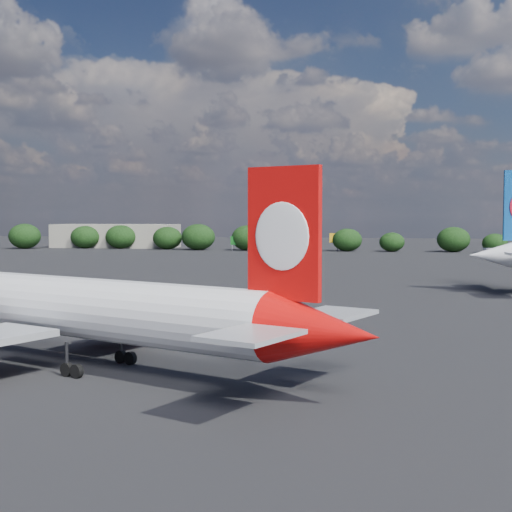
# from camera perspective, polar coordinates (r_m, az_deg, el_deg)

# --- Properties ---
(ground) EXTENTS (500.00, 500.00, 0.00)m
(ground) POSITION_cam_1_polar(r_m,az_deg,el_deg) (106.07, -4.02, -2.76)
(ground) COLOR black
(ground) RESTS_ON ground
(qantas_airliner) EXTENTS (41.16, 39.65, 14.06)m
(qantas_airliner) POSITION_cam_1_polar(r_m,az_deg,el_deg) (52.95, -13.00, -4.27)
(qantas_airliner) COLOR white
(qantas_airliner) RESTS_ON ground
(terminal_building) EXTENTS (42.00, 16.00, 8.00)m
(terminal_building) POSITION_cam_1_polar(r_m,az_deg,el_deg) (251.33, -11.14, 1.59)
(terminal_building) COLOR gray
(terminal_building) RESTS_ON ground
(highway_sign) EXTENTS (6.00, 0.30, 4.50)m
(highway_sign) POSITION_cam_1_polar(r_m,az_deg,el_deg) (222.79, -1.29, 1.22)
(highway_sign) COLOR #13611A
(highway_sign) RESTS_ON ground
(billboard_yellow) EXTENTS (5.00, 0.30, 5.50)m
(billboard_yellow) POSITION_cam_1_polar(r_m,az_deg,el_deg) (224.86, 6.53, 1.41)
(billboard_yellow) COLOR #F3AD15
(billboard_yellow) RESTS_ON ground
(horizon_treeline) EXTENTS (205.87, 14.93, 9.35)m
(horizon_treeline) POSITION_cam_1_polar(r_m,az_deg,el_deg) (223.16, 4.61, 1.44)
(horizon_treeline) COLOR black
(horizon_treeline) RESTS_ON ground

